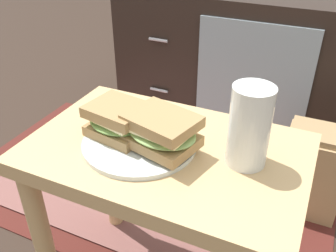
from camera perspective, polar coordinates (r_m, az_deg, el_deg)
The scene contains 8 objects.
side_table at distance 0.80m, azimuth -0.26°, elevation -8.53°, with size 0.56×0.36×0.46m.
tv_cabinet at distance 1.65m, azimuth 10.54°, elevation 10.20°, with size 0.96×0.46×0.58m.
area_rug at distance 1.36m, azimuth -3.63°, elevation -8.66°, with size 1.29×0.76×0.01m.
plate at distance 0.75m, azimuth -4.36°, elevation -2.50°, with size 0.23×0.23×0.01m, color silver.
sandwich_front at distance 0.75m, azimuth -7.62°, elevation 0.93°, with size 0.14×0.12×0.07m.
sandwich_back at distance 0.70m, azimuth -1.14°, elevation -0.72°, with size 0.16×0.14×0.07m.
beer_glass at distance 0.68m, azimuth 12.42°, elevation -0.39°, with size 0.08×0.08×0.16m.
paper_bag at distance 1.26m, azimuth 21.39°, elevation -6.52°, with size 0.19×0.14×0.30m.
Camera 1 is at (0.26, -0.55, 0.89)m, focal length 39.47 mm.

